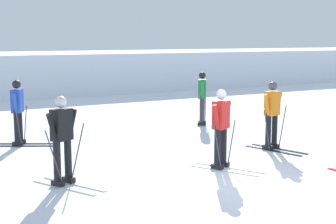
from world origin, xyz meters
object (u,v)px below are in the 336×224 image
Objects in this scene: skier_red at (221,127)px; skier_black at (62,138)px; skier_orange at (272,113)px; skier_blue at (18,111)px; skier_green at (202,97)px.

skier_black is at bearing 172.65° from skier_red.
skier_orange and skier_blue have the same top height.
skier_orange is 1.00× the size of skier_blue.
skier_black is 7.22m from skier_green.
skier_blue is at bearing 147.43° from skier_orange.
skier_green is (0.33, 3.77, 0.00)m from skier_orange.
skier_black is 1.00× the size of skier_blue.
skier_red is 1.00× the size of skier_orange.
skier_red and skier_blue have the same top height.
skier_orange and skier_green have the same top height.
skier_orange is (5.50, 0.49, -0.00)m from skier_black.
skier_green is at bearing 85.02° from skier_orange.
skier_green is at bearing 2.59° from skier_blue.
skier_red is 5.31m from skier_green.
skier_orange is 6.51m from skier_blue.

